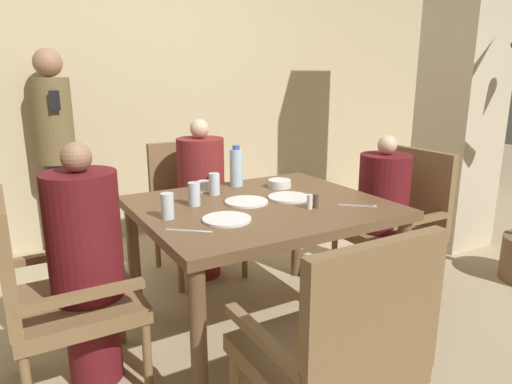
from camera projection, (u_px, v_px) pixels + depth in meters
The scene contains 25 objects.
ground_plane at pixel (261, 326), 2.62m from camera, with size 16.00×16.00×0.00m, color tan.
wall_back at pixel (146, 75), 3.91m from camera, with size 8.00×0.06×2.80m.
pillar_stone at pixel (463, 81), 3.64m from camera, with size 0.51×0.51×2.70m.
dining_table at pixel (261, 218), 2.46m from camera, with size 1.27×1.08×0.74m.
chair_left_side at pixel (53, 290), 1.99m from camera, with size 0.54×0.54×0.93m.
diner_in_left_chair at pixel (87, 264), 2.04m from camera, with size 0.32×0.32×1.13m.
chair_far_side at pixel (194, 204), 3.30m from camera, with size 0.54×0.54×0.93m.
diner_in_far_chair at pixel (202, 198), 3.16m from camera, with size 0.32×0.32×1.12m.
chair_right_side at pixel (398, 217), 3.01m from camera, with size 0.54×0.54×0.93m.
diner_in_right_chair at pixel (382, 214), 2.93m from camera, with size 0.32×0.32×1.04m.
chair_near_corner at pixel (338, 347), 1.58m from camera, with size 0.54×0.54×0.93m.
standing_host at pixel (57, 149), 3.46m from camera, with size 0.27×0.31×1.59m.
plate_main_left at pixel (289, 197), 2.53m from camera, with size 0.23×0.23×0.01m.
plate_main_right at pixel (227, 219), 2.15m from camera, with size 0.23×0.23×0.01m.
plate_dessert_center at pixel (246, 202), 2.45m from camera, with size 0.23×0.23×0.01m.
teacup_with_saucer at pixel (204, 187), 2.68m from camera, with size 0.11×0.11×0.06m.
bowl_small at pixel (280, 184), 2.78m from camera, with size 0.14×0.14×0.05m.
water_bottle at pixel (236, 167), 2.79m from camera, with size 0.08×0.08×0.25m.
glass_tall_near at pixel (214, 184), 2.60m from camera, with size 0.06×0.06×0.12m.
glass_tall_mid at pixel (194, 194), 2.38m from camera, with size 0.06×0.06×0.12m.
glass_tall_far at pixel (167, 206), 2.17m from camera, with size 0.06×0.06×0.12m.
salt_shaker at pixel (310, 202), 2.33m from camera, with size 0.03×0.03×0.07m.
pepper_shaker at pixel (316, 201), 2.35m from camera, with size 0.03×0.03×0.07m.
fork_beside_plate at pixel (361, 206), 2.38m from camera, with size 0.16×0.14×0.00m.
knife_beside_plate at pixel (191, 231), 2.00m from camera, with size 0.17×0.14×0.00m.
Camera 1 is at (-1.20, -2.02, 1.41)m, focal length 32.00 mm.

